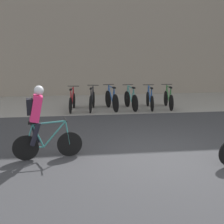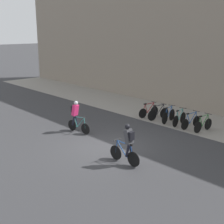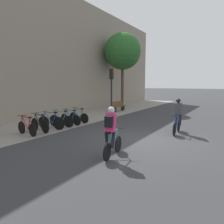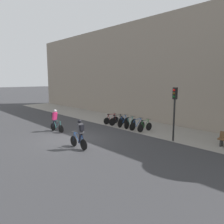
# 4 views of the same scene
# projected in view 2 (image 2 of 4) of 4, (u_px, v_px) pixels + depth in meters

# --- Properties ---
(ground) EXTENTS (200.00, 200.00, 0.00)m
(ground) POSITION_uv_depth(u_px,v_px,m) (109.00, 146.00, 15.08)
(ground) COLOR #333335
(kerb_strip) EXTENTS (44.00, 4.50, 0.01)m
(kerb_strip) POSITION_uv_depth(u_px,v_px,m) (188.00, 119.00, 19.50)
(kerb_strip) COLOR gray
(kerb_strip) RESTS_ON ground
(building_facade) EXTENTS (44.00, 0.60, 9.76)m
(building_facade) POSITION_uv_depth(u_px,v_px,m) (216.00, 39.00, 19.91)
(building_facade) COLOR gray
(building_facade) RESTS_ON ground
(cyclist_pink) EXTENTS (1.61, 0.52, 1.74)m
(cyclist_pink) POSITION_uv_depth(u_px,v_px,m) (76.00, 115.00, 16.98)
(cyclist_pink) COLOR black
(cyclist_pink) RESTS_ON ground
(cyclist_grey) EXTENTS (1.66, 0.46, 1.76)m
(cyclist_grey) POSITION_uv_depth(u_px,v_px,m) (128.00, 143.00, 12.85)
(cyclist_grey) COLOR black
(cyclist_grey) RESTS_ON ground
(parked_bike_0) EXTENTS (0.46, 1.60, 0.95)m
(parked_bike_0) POSITION_uv_depth(u_px,v_px,m) (149.00, 111.00, 19.99)
(parked_bike_0) COLOR black
(parked_bike_0) RESTS_ON ground
(parked_bike_1) EXTENTS (0.47, 1.64, 0.97)m
(parked_bike_1) POSITION_uv_depth(u_px,v_px,m) (158.00, 113.00, 19.43)
(parked_bike_1) COLOR black
(parked_bike_1) RESTS_ON ground
(parked_bike_2) EXTENTS (0.49, 1.65, 0.99)m
(parked_bike_2) POSITION_uv_depth(u_px,v_px,m) (169.00, 116.00, 18.87)
(parked_bike_2) COLOR black
(parked_bike_2) RESTS_ON ground
(parked_bike_3) EXTENTS (0.46, 1.62, 0.97)m
(parked_bike_3) POSITION_uv_depth(u_px,v_px,m) (179.00, 118.00, 18.31)
(parked_bike_3) COLOR black
(parked_bike_3) RESTS_ON ground
(parked_bike_4) EXTENTS (0.46, 1.67, 0.95)m
(parked_bike_4) POSITION_uv_depth(u_px,v_px,m) (191.00, 122.00, 17.75)
(parked_bike_4) COLOR black
(parked_bike_4) RESTS_ON ground
(parked_bike_5) EXTENTS (0.46, 1.59, 0.95)m
(parked_bike_5) POSITION_uv_depth(u_px,v_px,m) (203.00, 125.00, 17.19)
(parked_bike_5) COLOR black
(parked_bike_5) RESTS_ON ground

